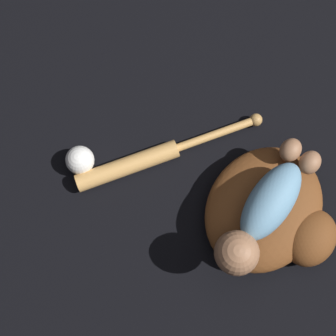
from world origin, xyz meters
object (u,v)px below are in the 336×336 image
at_px(baseball, 78,159).
at_px(baseball_glove, 270,212).
at_px(baby_figure, 261,212).
at_px(baseball_bat, 145,158).

bearing_deg(baseball, baseball_glove, 114.83).
height_order(baby_figure, baseball_bat, baby_figure).
distance_m(baseball_glove, baseball, 0.48).
distance_m(baby_figure, baseball, 0.46).
bearing_deg(baby_figure, baseball, -68.27).
height_order(baby_figure, baseball, baby_figure).
relative_size(baseball_bat, baseball, 6.22).
relative_size(baseball_glove, baseball_bat, 0.79).
bearing_deg(baseball_bat, baseball_glove, 105.87).
relative_size(baseball_glove, baby_figure, 0.99).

